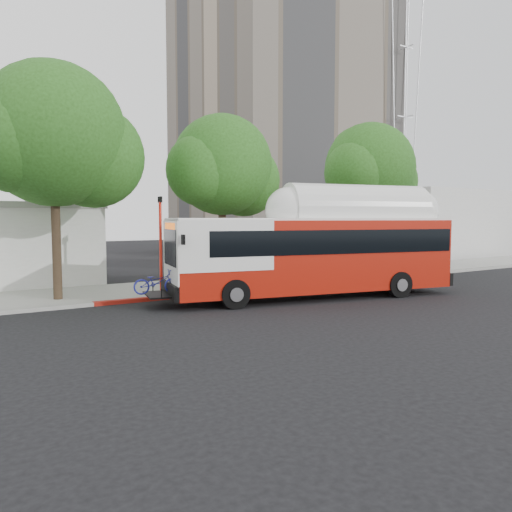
# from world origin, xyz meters

# --- Properties ---
(ground) EXTENTS (120.00, 120.00, 0.00)m
(ground) POSITION_xyz_m (0.00, 0.00, 0.00)
(ground) COLOR black
(ground) RESTS_ON ground
(sidewalk) EXTENTS (60.00, 5.00, 0.15)m
(sidewalk) POSITION_xyz_m (0.00, 6.50, 0.07)
(sidewalk) COLOR gray
(sidewalk) RESTS_ON ground
(curb_strip) EXTENTS (60.00, 0.30, 0.15)m
(curb_strip) POSITION_xyz_m (0.00, 3.90, 0.07)
(curb_strip) COLOR gray
(curb_strip) RESTS_ON ground
(red_curb_segment) EXTENTS (10.00, 0.32, 0.16)m
(red_curb_segment) POSITION_xyz_m (-3.00, 3.90, 0.08)
(red_curb_segment) COLOR maroon
(red_curb_segment) RESTS_ON ground
(street_tree_left) EXTENTS (6.67, 5.80, 9.74)m
(street_tree_left) POSITION_xyz_m (-8.53, 5.56, 6.60)
(street_tree_left) COLOR #2D2116
(street_tree_left) RESTS_ON ground
(street_tree_mid) EXTENTS (5.75, 5.00, 8.62)m
(street_tree_mid) POSITION_xyz_m (-0.59, 6.06, 5.91)
(street_tree_mid) COLOR #2D2116
(street_tree_mid) RESTS_ON ground
(street_tree_right) EXTENTS (6.21, 5.40, 9.18)m
(street_tree_right) POSITION_xyz_m (9.44, 5.86, 6.26)
(street_tree_right) COLOR #2D2116
(street_tree_right) RESTS_ON ground
(apartment_tower) EXTENTS (18.00, 18.00, 37.00)m
(apartment_tower) POSITION_xyz_m (18.00, 28.00, 17.62)
(apartment_tower) COLOR tan
(apartment_tower) RESTS_ON ground
(horizon_block) EXTENTS (20.00, 12.00, 6.00)m
(horizon_block) POSITION_xyz_m (30.00, 16.00, 3.00)
(horizon_block) COLOR silver
(horizon_block) RESTS_ON ground
(comms_tower) EXTENTS (2.80, 2.80, 40.00)m
(comms_tower) POSITION_xyz_m (26.00, 18.00, 20.00)
(comms_tower) COLOR silver
(comms_tower) RESTS_ON ground
(transit_bus) EXTENTS (13.68, 5.12, 3.98)m
(transit_bus) POSITION_xyz_m (0.76, 0.74, 1.86)
(transit_bus) COLOR #A6180B
(transit_bus) RESTS_ON ground
(signal_pole) EXTENTS (0.12, 0.42, 4.40)m
(signal_pole) POSITION_xyz_m (-5.04, 4.13, 2.26)
(signal_pole) COLOR red
(signal_pole) RESTS_ON ground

